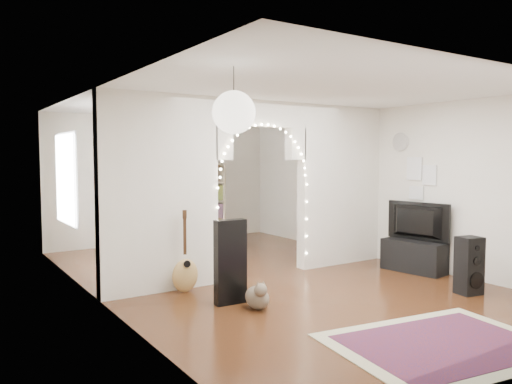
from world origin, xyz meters
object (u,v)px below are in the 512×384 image
floor_speaker (469,266)px  dining_chair_right (229,238)px  dining_table (181,223)px  media_console (414,256)px  acoustic_guitar (185,262)px  bookcase (188,202)px  dining_chair_left (161,238)px

floor_speaker → dining_chair_right: floor_speaker is taller
dining_table → dining_chair_right: (1.29, 0.55, -0.45)m
floor_speaker → media_console: size_ratio=0.78×
acoustic_guitar → floor_speaker: bearing=-10.8°
media_console → bookcase: size_ratio=0.59×
dining_table → dining_chair_right: size_ratio=2.53×
media_console → bookcase: bookcase is taller
acoustic_guitar → dining_chair_left: (0.89, 2.96, -0.15)m
bookcase → dining_chair_right: bookcase is taller
dining_table → acoustic_guitar: bearing=-121.5°
acoustic_guitar → floor_speaker: (3.14, -2.18, -0.03)m
dining_chair_right → dining_table: bearing=-140.5°
acoustic_guitar → media_console: bearing=9.9°
floor_speaker → dining_chair_left: size_ratio=1.30×
floor_speaker → dining_chair_left: bearing=125.1°
bookcase → dining_chair_right: bearing=-79.3°
acoustic_guitar → dining_chair_right: 3.21m
floor_speaker → dining_table: (-2.34, 4.05, 0.30)m
acoustic_guitar → bookcase: size_ratio=0.56×
dining_chair_right → bookcase: bearing=116.8°
acoustic_guitar → dining_chair_left: size_ratio=1.60×
dining_chair_left → bookcase: bearing=50.5°
media_console → dining_chair_left: size_ratio=1.68×
floor_speaker → dining_table: size_ratio=0.60×
acoustic_guitar → bookcase: bookcase is taller
bookcase → dining_chair_left: (-0.96, -0.79, -0.58)m
bookcase → dining_chair_right: size_ratio=3.32×
dining_chair_right → acoustic_guitar: bearing=-114.5°
floor_speaker → dining_chair_left: 5.61m
floor_speaker → bookcase: bookcase is taller
dining_table → floor_speaker: bearing=-68.2°
bookcase → dining_table: bookcase is taller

